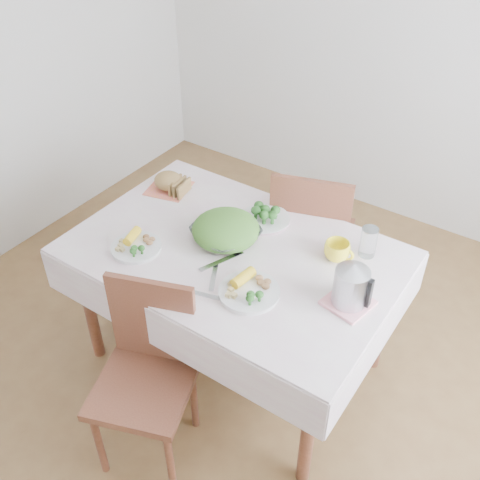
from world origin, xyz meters
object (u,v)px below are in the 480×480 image
Objects in this scene: dinner_plate_left at (136,247)px; chair_far at (312,237)px; dinner_plate_right at (249,292)px; dining_table at (235,310)px; salad_bowl at (226,234)px; chair_near at (142,384)px; electric_kettle at (351,282)px; yellow_mug at (337,251)px.

chair_far is at bearing 62.34° from dinner_plate_left.
dinner_plate_left is at bearing -175.82° from dinner_plate_right.
salad_bowl reaches higher than dining_table.
dining_table is at bearing 68.20° from chair_near.
electric_kettle is (0.50, -0.67, 0.42)m from chair_far.
yellow_mug reaches higher than dining_table.
dining_table is 11.81× the size of yellow_mug.
chair_far reaches higher than chair_near.
electric_kettle is (0.59, -0.02, 0.51)m from dining_table.
chair_far reaches higher than dinner_plate_right.
chair_near is at bearing -91.93° from dining_table.
chair_near is 2.97× the size of salad_bowl.
dinner_plate_right is 2.22× the size of yellow_mug.
yellow_mug is (0.44, 0.87, 0.34)m from chair_near.
chair_near is (-0.02, -0.66, 0.09)m from dining_table.
chair_near reaches higher than dinner_plate_right.
chair_near reaches higher than yellow_mug.
chair_far is at bearing 65.36° from chair_near.
chair_near is at bearing -48.60° from dinner_plate_left.
dinner_plate_right is (0.29, -0.24, -0.03)m from salad_bowl.
dinner_plate_right is at bearing -115.66° from yellow_mug.
dining_table is 4.66× the size of salad_bowl.
chair_far is at bearing 127.43° from yellow_mug.
dinner_plate_left is at bearing -136.97° from salad_bowl.
chair_near is 3.39× the size of dinner_plate_right.
salad_bowl is (-0.16, -0.61, 0.33)m from chair_far.
electric_kettle reaches higher than dining_table.
dinner_plate_right is at bearing 4.18° from dinner_plate_left.
chair_near is 7.52× the size of yellow_mug.
chair_far is 0.93m from electric_kettle.
dinner_plate_right is at bearing 42.05° from chair_near.
salad_bowl is at bearing 74.39° from chair_near.
chair_near is at bearing -116.93° from yellow_mug.
salad_bowl is (-0.07, 0.04, 0.42)m from dining_table.
dining_table is 0.64m from yellow_mug.
dinner_plate_right is (0.22, -0.20, 0.40)m from dining_table.
electric_kettle is (0.17, -0.23, 0.07)m from yellow_mug.
electric_kettle is at bearing 13.11° from dinner_plate_left.
chair_far is 1.05m from dinner_plate_left.
chair_near is at bearing -128.98° from electric_kettle.
chair_near is 1.03m from yellow_mug.
salad_bowl is at bearing 151.68° from dining_table.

